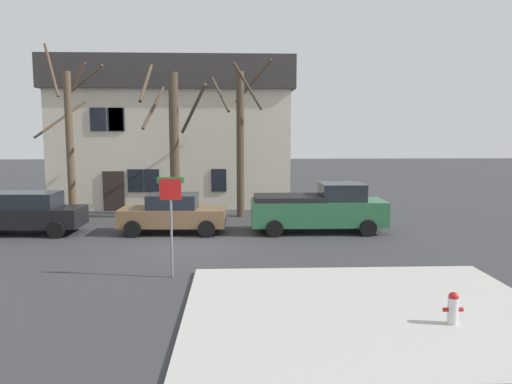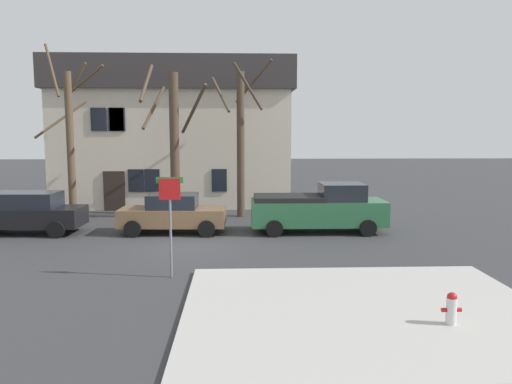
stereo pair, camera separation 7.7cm
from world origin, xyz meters
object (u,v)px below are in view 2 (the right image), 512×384
(building_main, at_px, (176,132))
(fire_hydrant, at_px, (451,308))
(tree_bare_mid, at_px, (173,140))
(tree_bare_far, at_px, (241,138))
(street_sign_pole, at_px, (170,208))
(bicycle_leaning, at_px, (65,213))
(pickup_truck_green, at_px, (319,209))
(car_brown_sedan, at_px, (173,213))
(tree_bare_near, at_px, (70,137))
(car_black_wagon, at_px, (25,212))

(building_main, height_order, fire_hydrant, building_main)
(tree_bare_mid, xyz_separation_m, tree_bare_far, (3.22, 0.36, 0.09))
(building_main, xyz_separation_m, street_sign_pole, (1.68, -15.56, -2.14))
(tree_bare_far, xyz_separation_m, bicycle_leaning, (-8.31, -0.80, -3.50))
(pickup_truck_green, bearing_deg, car_brown_sedan, 179.87)
(fire_hydrant, xyz_separation_m, bicycle_leaning, (-12.60, 13.53, -0.11))
(car_brown_sedan, height_order, bicycle_leaning, car_brown_sedan)
(tree_bare_near, distance_m, car_brown_sedan, 7.31)
(tree_bare_near, xyz_separation_m, fire_hydrant, (12.46, -14.27, -3.44))
(building_main, distance_m, pickup_truck_green, 12.01)
(fire_hydrant, height_order, bicycle_leaning, bicycle_leaning)
(tree_bare_far, distance_m, pickup_truck_green, 5.87)
(tree_bare_near, xyz_separation_m, bicycle_leaning, (-0.14, -0.74, -3.55))
(building_main, relative_size, pickup_truck_green, 2.43)
(car_brown_sedan, relative_size, street_sign_pole, 1.51)
(tree_bare_far, bearing_deg, street_sign_pole, -101.43)
(car_black_wagon, bearing_deg, fire_hydrant, -38.50)
(building_main, relative_size, street_sign_pole, 4.65)
(tree_bare_near, height_order, tree_bare_mid, tree_bare_near)
(pickup_truck_green, bearing_deg, building_main, 127.05)
(car_brown_sedan, relative_size, bicycle_leaning, 2.59)
(tree_bare_mid, distance_m, tree_bare_far, 3.24)
(building_main, xyz_separation_m, pickup_truck_green, (6.98, -9.25, -3.17))
(tree_bare_far, relative_size, pickup_truck_green, 1.39)
(car_brown_sedan, bearing_deg, fire_hydrant, -55.50)
(tree_bare_near, xyz_separation_m, car_black_wagon, (-0.68, -3.82, -3.02))
(tree_bare_far, bearing_deg, tree_bare_near, -179.60)
(car_black_wagon, distance_m, bicycle_leaning, 3.17)
(tree_bare_mid, height_order, car_black_wagon, tree_bare_mid)
(building_main, relative_size, tree_bare_near, 1.62)
(building_main, bearing_deg, bicycle_leaning, -126.83)
(tree_bare_far, relative_size, street_sign_pole, 2.66)
(tree_bare_mid, xyz_separation_m, car_brown_sedan, (0.39, -3.61, -2.96))
(building_main, xyz_separation_m, bicycle_leaning, (-4.54, -6.07, -3.79))
(tree_bare_far, xyz_separation_m, car_brown_sedan, (-2.83, -3.97, -3.05))
(tree_bare_mid, relative_size, car_brown_sedan, 1.71)
(building_main, bearing_deg, street_sign_pole, -83.83)
(tree_bare_mid, relative_size, fire_hydrant, 10.81)
(tree_bare_near, bearing_deg, tree_bare_far, 0.40)
(pickup_truck_green, bearing_deg, tree_bare_far, 128.92)
(car_brown_sedan, height_order, street_sign_pole, street_sign_pole)
(bicycle_leaning, bearing_deg, car_black_wagon, -100.02)
(tree_bare_mid, bearing_deg, pickup_truck_green, -29.41)
(building_main, relative_size, bicycle_leaning, 7.98)
(tree_bare_mid, distance_m, bicycle_leaning, 6.14)
(fire_hydrant, bearing_deg, street_sign_pole, 147.67)
(fire_hydrant, bearing_deg, tree_bare_mid, 118.25)
(tree_bare_near, height_order, tree_bare_far, tree_bare_near)
(tree_bare_mid, height_order, fire_hydrant, tree_bare_mid)
(building_main, bearing_deg, car_brown_sedan, -84.23)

